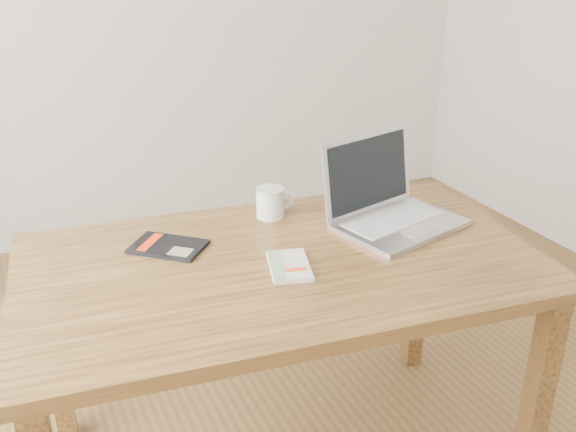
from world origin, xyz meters
name	(u,v)px	position (x,y,z in m)	size (l,w,h in m)	color
room	(279,39)	(-0.07, 0.00, 1.36)	(4.04, 4.04, 2.70)	brown
desk	(281,287)	(-0.06, 0.01, 0.66)	(1.53, 0.98, 0.75)	#543819
white_guidebook	(289,266)	(-0.06, -0.05, 0.76)	(0.15, 0.20, 0.02)	silver
black_guidebook	(168,246)	(-0.33, 0.21, 0.76)	(0.25, 0.24, 0.01)	black
laptop	(388,206)	(0.35, 0.10, 0.81)	(0.44, 0.39, 0.26)	silver
coffee_mug	(271,202)	(0.03, 0.29, 0.80)	(0.13, 0.09, 0.10)	white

